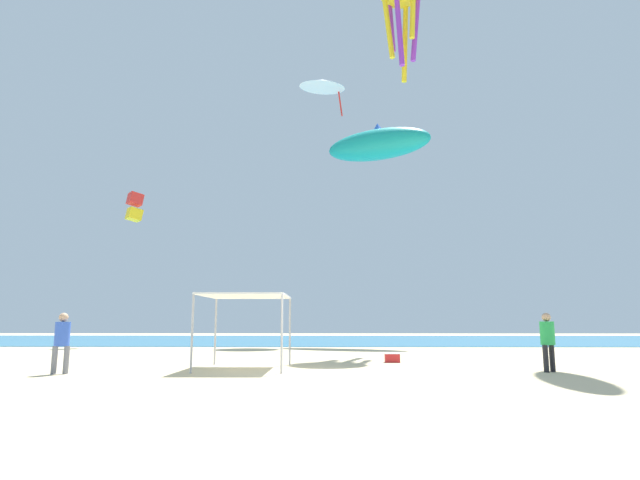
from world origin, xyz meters
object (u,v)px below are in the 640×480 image
at_px(canopy_tent, 246,299).
at_px(kite_inflatable_teal, 378,144).
at_px(kite_box_red, 135,207).
at_px(kite_delta_white, 322,84).
at_px(person_leftmost, 62,338).
at_px(cooler_box, 392,358).
at_px(person_near_tent, 548,337).

bearing_deg(canopy_tent, kite_inflatable_teal, 70.61).
height_order(kite_box_red, kite_delta_white, kite_delta_white).
xyz_separation_m(kite_delta_white, kite_inflatable_teal, (4.05, -2.55, -5.96)).
xyz_separation_m(person_leftmost, kite_delta_white, (7.56, 22.63, 19.14)).
distance_m(cooler_box, kite_inflatable_teal, 20.93).
xyz_separation_m(person_near_tent, cooler_box, (-4.42, 3.74, -0.89)).
height_order(person_near_tent, person_leftmost, person_near_tent).
bearing_deg(person_near_tent, kite_delta_white, -104.65).
bearing_deg(kite_delta_white, cooler_box, 73.43).
distance_m(canopy_tent, kite_inflatable_teal, 22.66).
bearing_deg(kite_box_red, person_near_tent, 10.30).
distance_m(kite_box_red, kite_delta_white, 17.36).
height_order(canopy_tent, person_leftmost, canopy_tent).
relative_size(person_near_tent, kite_delta_white, 0.37).
height_order(cooler_box, kite_delta_white, kite_delta_white).
height_order(cooler_box, kite_inflatable_teal, kite_inflatable_teal).
bearing_deg(cooler_box, person_leftmost, -156.07).
xyz_separation_m(kite_box_red, kite_inflatable_teal, (16.74, 1.92, 5.02)).
bearing_deg(kite_delta_white, kite_box_red, -6.30).
relative_size(cooler_box, kite_box_red, 0.29).
xyz_separation_m(person_leftmost, kite_box_red, (-5.13, 18.16, 8.17)).
distance_m(person_near_tent, kite_inflatable_teal, 23.50).
height_order(canopy_tent, kite_inflatable_teal, kite_inflatable_teal).
xyz_separation_m(canopy_tent, person_leftmost, (-5.22, -1.92, -1.25)).
height_order(person_leftmost, cooler_box, person_leftmost).
bearing_deg(person_near_tent, kite_box_red, -74.05).
relative_size(person_leftmost, kite_inflatable_teal, 0.22).
bearing_deg(canopy_tent, person_near_tent, -6.00).
xyz_separation_m(canopy_tent, kite_box_red, (-10.34, 16.25, 6.92)).
height_order(person_near_tent, kite_box_red, kite_box_red).
xyz_separation_m(person_near_tent, kite_delta_white, (-7.31, 21.73, 19.14)).
xyz_separation_m(cooler_box, kite_box_red, (-15.58, 13.52, 9.06)).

